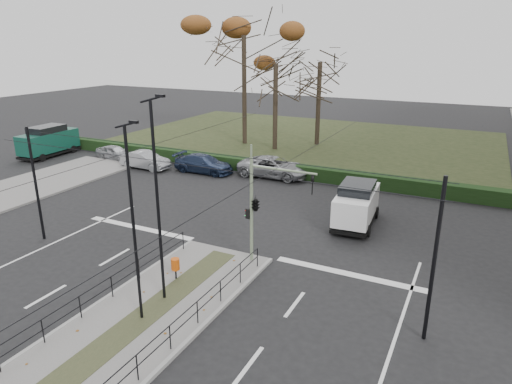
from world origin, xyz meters
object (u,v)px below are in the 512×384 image
white_van (357,203)px  green_van (48,141)px  bare_tree_center (320,68)px  parked_car_second (145,160)px  streetlamp_median_far (158,202)px  parked_car_fourth (274,167)px  streetlamp_median_near (134,224)px  litter_bin (175,264)px  traffic_light (257,203)px  parked_car_third (204,164)px  bare_tree_near (276,70)px  rust_tree (244,35)px  parked_car_first (115,152)px

white_van → green_van: 29.38m
bare_tree_center → parked_car_second: bearing=-123.4°
streetlamp_median_far → parked_car_fourth: size_ratio=1.47×
white_van → green_van: bearing=172.7°
parked_car_fourth → white_van: white_van is taller
streetlamp_median_near → litter_bin: bearing=101.6°
traffic_light → green_van: traffic_light is taller
parked_car_third → bare_tree_near: size_ratio=0.46×
litter_bin → bare_tree_center: bearing=97.0°
bare_tree_near → litter_bin: bearing=-75.5°
white_van → bare_tree_center: bare_tree_center is taller
parked_car_third → white_van: size_ratio=1.03×
parked_car_third → rust_tree: rust_tree is taller
parked_car_second → parked_car_fourth: parked_car_fourth is taller
traffic_light → parked_car_third: (-10.73, 12.15, -2.33)m
streetlamp_median_far → traffic_light: bearing=67.5°
parked_car_first → bare_tree_center: 20.58m
rust_tree → bare_tree_center: 7.86m
litter_bin → streetlamp_median_near: bearing=-78.4°
litter_bin → bare_tree_near: bearing=104.5°
streetlamp_median_near → parked_car_second: size_ratio=1.73×
traffic_light → parked_car_fourth: size_ratio=0.91×
streetlamp_median_far → bare_tree_center: bare_tree_center is taller
streetlamp_median_far → bare_tree_near: bearing=104.8°
parked_car_fourth → green_van: green_van is taller
traffic_light → streetlamp_median_far: bearing=-112.5°
parked_car_fourth → white_van: size_ratio=1.16×
streetlamp_median_near → streetlamp_median_far: (-0.10, 1.51, 0.34)m
parked_car_second → parked_car_third: (4.89, 1.17, 0.00)m
traffic_light → bare_tree_center: bare_tree_center is taller
parked_car_third → traffic_light: bearing=-139.0°
parked_car_first → parked_car_second: parked_car_second is taller
streetlamp_median_near → parked_car_third: bearing=116.1°
rust_tree → bare_tree_near: bearing=-14.9°
parked_car_third → parked_car_fourth: size_ratio=0.89×
rust_tree → bare_tree_center: (6.71, 2.79, -3.01)m
parked_car_first → parked_car_fourth: bearing=-81.6°
parked_car_third → green_van: bearing=95.4°
streetlamp_median_near → parked_car_first: (-18.14, 18.24, -3.29)m
parked_car_third → bare_tree_center: size_ratio=0.46×
traffic_light → streetlamp_median_near: size_ratio=0.67×
parked_car_third → white_van: bearing=-111.8°
green_van → white_van: bearing=-7.3°
parked_car_first → parked_car_third: (9.21, 0.01, 0.07)m
streetlamp_median_far → green_van: (-24.35, 15.13, -2.85)m
parked_car_fourth → rust_tree: size_ratio=0.40×
streetlamp_median_near → parked_car_first: streetlamp_median_near is taller
white_van → rust_tree: size_ratio=0.35×
parked_car_second → rust_tree: size_ratio=0.31×
parked_car_second → white_van: (18.52, -4.15, 0.57)m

